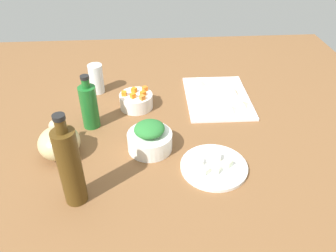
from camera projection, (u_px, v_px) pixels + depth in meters
tabletop at (168, 141)px, 120.77cm from camera, size 190.00×190.00×3.00cm
cutting_board at (217, 98)px, 141.24cm from camera, size 35.11×26.37×1.00cm
plate_tofu at (214, 167)px, 106.59cm from camera, size 21.26×21.26×1.20cm
bowl_greens at (150, 141)px, 113.13cm from camera, size 15.06×15.06×6.20cm
bowl_carrots at (136, 101)px, 134.50cm from camera, size 13.14×13.14×5.78cm
teapot at (59, 142)px, 109.25cm from camera, size 15.83×13.45×13.81cm
bottle_0 at (89, 106)px, 120.74cm from camera, size 6.22×6.22×20.69cm
bottle_1 at (70, 166)px, 89.21cm from camera, size 6.30×6.30×28.95cm
drinking_glass_0 at (96, 79)px, 142.57cm from camera, size 6.02×6.02×12.58cm
carrot_cube_0 at (134, 90)px, 134.01cm from camera, size 2.45×2.45×1.80cm
carrot_cube_1 at (133, 96)px, 130.39cm from camera, size 2.51×2.51×1.80cm
carrot_cube_2 at (142, 97)px, 129.32cm from camera, size 2.50×2.50×1.80cm
carrot_cube_3 at (143, 94)px, 131.74cm from camera, size 2.53×2.53×1.80cm
carrot_cube_4 at (124, 93)px, 131.81cm from camera, size 2.02×2.02×1.80cm
carrot_cube_5 at (145, 89)px, 134.86cm from camera, size 2.51×2.51×1.80cm
chopped_greens_mound at (149, 129)px, 110.12cm from camera, size 14.32×14.34×4.11cm
tofu_cube_0 at (217, 157)px, 107.90cm from camera, size 2.65×2.65×2.20cm
tofu_cube_1 at (199, 162)px, 106.04cm from camera, size 2.30×2.30×2.20cm
tofu_cube_2 at (216, 169)px, 103.29cm from camera, size 3.04×3.04×2.20cm
tofu_cube_3 at (228, 163)px, 105.45cm from camera, size 3.11×3.11×2.20cm
tofu_cube_4 at (205, 170)px, 102.74cm from camera, size 3.08×3.08×2.20cm
dumpling_0 at (200, 82)px, 148.30cm from camera, size 4.60×4.47×2.73cm
dumpling_1 at (230, 107)px, 132.18cm from camera, size 6.48×6.00×2.23cm
dumpling_2 at (241, 103)px, 134.66cm from camera, size 7.03×7.18×2.21cm
dumpling_3 at (206, 92)px, 141.74cm from camera, size 5.30×6.07×2.44cm
dumpling_4 at (218, 94)px, 139.73cm from camera, size 5.11×5.32×2.71cm
dumpling_5 at (233, 91)px, 142.02cm from camera, size 6.30×6.32×2.70cm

